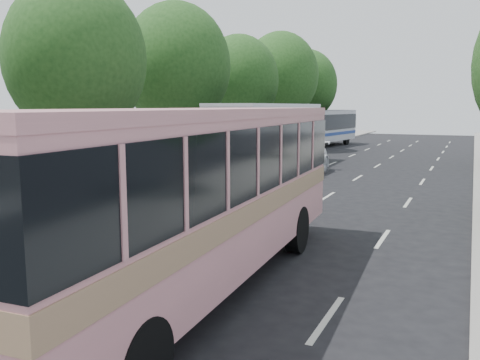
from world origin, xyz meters
The scene contains 14 objects.
ground centered at (0.00, 0.00, 0.00)m, with size 120.00×120.00×0.00m, color black.
sidewalk_left centered at (-8.50, 20.00, 0.07)m, with size 4.00×90.00×0.15m, color #9E998E.
low_wall centered at (-10.30, 20.00, 0.90)m, with size 0.30×90.00×1.50m, color #9E998E.
tree_left_b centered at (-8.42, 5.94, 5.82)m, with size 5.70×5.70×8.88m.
tree_left_c centered at (-8.62, 13.94, 6.12)m, with size 6.00×6.00×9.35m.
tree_left_d centered at (-8.52, 21.94, 5.63)m, with size 5.52×5.52×8.60m.
tree_left_e centered at (-8.42, 29.94, 6.43)m, with size 6.30×6.30×9.82m.
tree_left_f centered at (-8.62, 37.94, 6.00)m, with size 5.88×5.88×9.16m.
pink_bus centered at (1.30, -1.78, 2.29)m, with size 3.54×11.67×3.68m.
pink_taxi centered at (-0.83, 6.03, 0.76)m, with size 1.79×4.46×1.52m, color #EA1494.
white_pickup centered at (-2.27, 15.75, 0.89)m, with size 2.48×6.10×1.77m, color white.
tour_coach_front centered at (-4.50, 17.60, 2.32)m, with size 3.19×12.95×3.85m.
tour_coach_rear centered at (-6.30, 35.22, 2.00)m, with size 3.92×11.35×3.33m.
taxi_roof_sign centered at (-0.83, 6.03, 1.61)m, with size 0.55×0.18×0.18m, color silver.
Camera 1 is at (6.36, -10.38, 3.73)m, focal length 38.00 mm.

